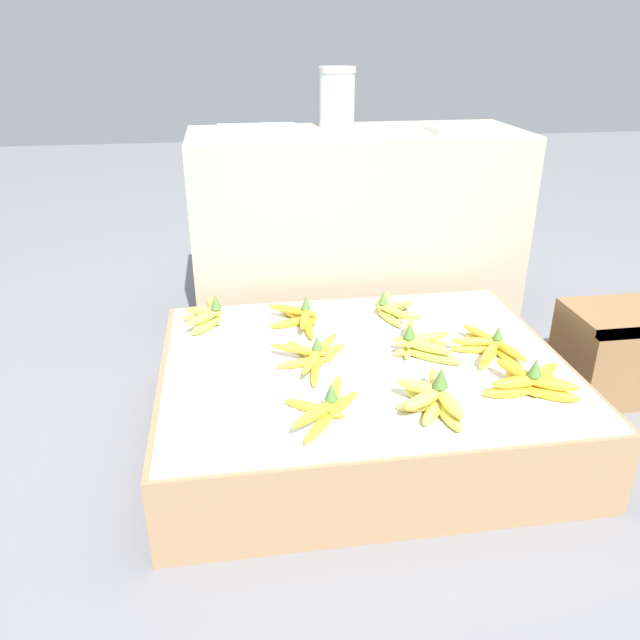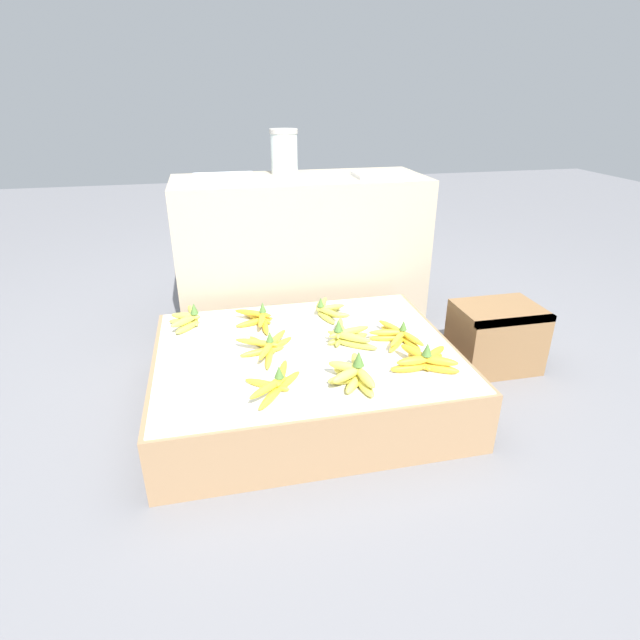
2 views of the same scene
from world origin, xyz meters
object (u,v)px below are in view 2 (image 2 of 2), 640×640
(banana_bunch_middle_midright, at_px, (346,335))
(banana_bunch_back_midleft, at_px, (259,318))
(banana_bunch_front_midright, at_px, (354,374))
(banana_bunch_middle_right, at_px, (397,336))
(banana_bunch_front_right, at_px, (425,360))
(banana_bunch_front_midleft, at_px, (275,384))
(banana_bunch_back_midright, at_px, (327,310))
(wooden_crate, at_px, (496,337))
(banana_bunch_back_left, at_px, (188,319))
(banana_bunch_middle_midleft, at_px, (267,346))
(foam_tray_white, at_px, (381,175))
(glass_jar, at_px, (284,151))

(banana_bunch_middle_midright, bearing_deg, banana_bunch_back_midleft, 142.71)
(banana_bunch_front_midright, relative_size, banana_bunch_middle_right, 0.92)
(banana_bunch_front_right, distance_m, banana_bunch_middle_right, 0.20)
(banana_bunch_front_midleft, xyz_separation_m, banana_bunch_back_midright, (0.28, 0.51, -0.00))
(banana_bunch_front_right, height_order, banana_bunch_back_midleft, banana_bunch_front_right)
(banana_bunch_front_right, bearing_deg, wooden_crate, 34.60)
(banana_bunch_front_right, relative_size, banana_bunch_back_left, 1.11)
(banana_bunch_middle_midleft, distance_m, foam_tray_white, 1.03)
(glass_jar, bearing_deg, banana_bunch_front_midright, -88.32)
(banana_bunch_middle_right, distance_m, glass_jar, 1.07)
(banana_bunch_front_midright, bearing_deg, banana_bunch_back_left, 133.50)
(banana_bunch_front_midright, height_order, banana_bunch_back_left, banana_bunch_front_midright)
(wooden_crate, relative_size, banana_bunch_back_left, 1.68)
(banana_bunch_middle_midright, relative_size, glass_jar, 1.15)
(banana_bunch_middle_right, relative_size, foam_tray_white, 0.96)
(banana_bunch_front_midleft, relative_size, banana_bunch_front_right, 1.04)
(banana_bunch_front_right, bearing_deg, banana_bunch_back_midleft, 137.50)
(banana_bunch_front_right, bearing_deg, banana_bunch_middle_right, 97.10)
(banana_bunch_front_midleft, distance_m, foam_tray_white, 1.21)
(banana_bunch_front_midleft, bearing_deg, wooden_crate, 19.72)
(banana_bunch_front_midright, xyz_separation_m, glass_jar, (-0.03, 1.11, 0.54))
(banana_bunch_back_left, relative_size, foam_tray_white, 0.81)
(foam_tray_white, bearing_deg, banana_bunch_back_left, -155.90)
(banana_bunch_front_right, xyz_separation_m, banana_bunch_middle_midleft, (-0.49, 0.22, -0.01))
(wooden_crate, xyz_separation_m, banana_bunch_middle_midright, (-0.66, -0.08, 0.12))
(banana_bunch_back_midleft, bearing_deg, banana_bunch_front_midleft, -90.07)
(banana_bunch_middle_right, bearing_deg, foam_tray_white, 77.57)
(banana_bunch_middle_midleft, height_order, banana_bunch_middle_midright, banana_bunch_middle_midright)
(banana_bunch_front_right, distance_m, banana_bunch_back_midright, 0.53)
(banana_bunch_front_midright, distance_m, banana_bunch_front_right, 0.26)
(banana_bunch_front_midleft, height_order, banana_bunch_back_midright, banana_bunch_front_midleft)
(banana_bunch_front_midright, distance_m, glass_jar, 1.24)
(glass_jar, bearing_deg, wooden_crate, -45.79)
(banana_bunch_middle_midleft, xyz_separation_m, glass_jar, (0.21, 0.85, 0.55))
(banana_bunch_middle_midright, distance_m, banana_bunch_back_left, 0.62)
(banana_bunch_middle_midright, bearing_deg, foam_tray_white, 63.29)
(glass_jar, relative_size, foam_tray_white, 0.81)
(banana_bunch_front_midleft, bearing_deg, banana_bunch_front_right, 3.17)
(banana_bunch_front_midright, bearing_deg, banana_bunch_back_midright, 86.14)
(banana_bunch_front_midleft, bearing_deg, foam_tray_white, 55.88)
(wooden_crate, relative_size, banana_bunch_middle_midright, 1.46)
(banana_bunch_middle_midleft, bearing_deg, banana_bunch_back_midright, 43.38)
(banana_bunch_back_midright, bearing_deg, banana_bunch_middle_right, -55.78)
(banana_bunch_front_midright, relative_size, glass_jar, 1.09)
(banana_bunch_back_left, bearing_deg, wooden_crate, -8.69)
(banana_bunch_back_midright, xyz_separation_m, foam_tray_white, (0.35, 0.42, 0.46))
(banana_bunch_front_midright, bearing_deg, banana_bunch_front_right, 8.51)
(banana_bunch_back_left, height_order, banana_bunch_back_midleft, banana_bunch_back_left)
(banana_bunch_middle_midright, distance_m, foam_tray_white, 0.87)
(wooden_crate, bearing_deg, foam_tray_white, 118.99)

